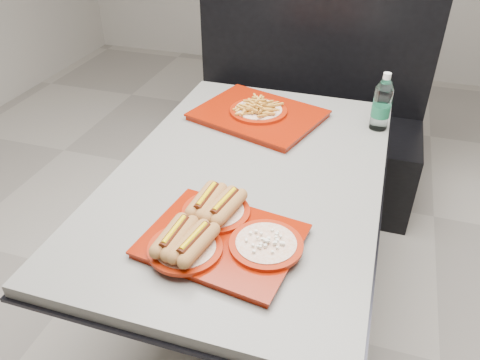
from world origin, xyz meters
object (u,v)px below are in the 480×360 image
(diner_table, at_px, (249,209))
(tray_far, at_px, (258,112))
(tray_near, at_px, (217,233))
(water_bottle, at_px, (382,105))
(booth_bench, at_px, (303,122))

(diner_table, distance_m, tray_far, 0.45)
(tray_near, distance_m, water_bottle, 0.92)
(booth_bench, height_order, tray_far, booth_bench)
(tray_near, xyz_separation_m, water_bottle, (0.39, 0.84, 0.07))
(diner_table, distance_m, water_bottle, 0.67)
(booth_bench, relative_size, tray_far, 2.33)
(booth_bench, bearing_deg, tray_near, -89.28)
(diner_table, height_order, booth_bench, booth_bench)
(booth_bench, height_order, water_bottle, booth_bench)
(diner_table, xyz_separation_m, water_bottle, (0.40, 0.46, 0.27))
(diner_table, distance_m, booth_bench, 1.11)
(tray_near, xyz_separation_m, tray_far, (-0.10, 0.77, -0.01))
(diner_table, distance_m, tray_near, 0.43)
(booth_bench, bearing_deg, tray_far, -96.38)
(booth_bench, distance_m, tray_near, 1.52)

